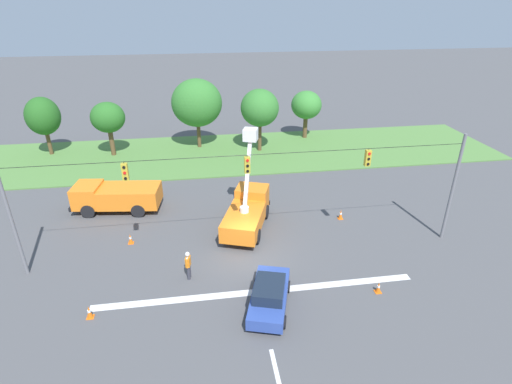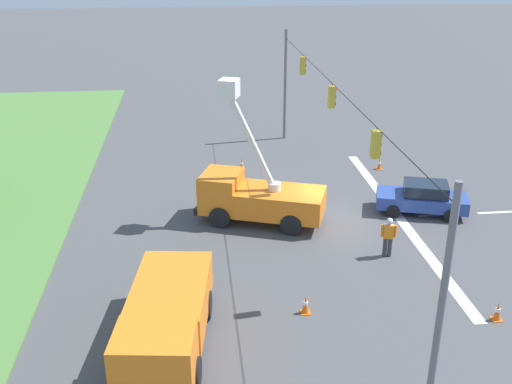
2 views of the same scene
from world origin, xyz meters
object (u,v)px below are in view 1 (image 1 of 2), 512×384
Objects in this scene: tree_far_west at (43,116)px; tree_centre at (197,103)px; tree_far_east at (306,105)px; traffic_cone_mid_left at (89,312)px; traffic_cone_mid_right at (378,287)px; tree_east at (260,108)px; sedan_blue at (269,295)px; traffic_cone_foreground_right at (130,239)px; road_worker at (188,264)px; tree_west at (108,118)px; traffic_cone_foreground_left at (341,214)px; utility_truck_support_near at (116,196)px; utility_truck_bucket_lift at (247,210)px.

tree_centre reaches higher than tree_far_west.
tree_far_east is 7.44× the size of traffic_cone_mid_left.
traffic_cone_mid_left is at bearing 178.71° from traffic_cone_mid_right.
tree_east is at bearing -5.47° from tree_far_west.
sedan_blue is at bearing -3.81° from traffic_cone_mid_left.
traffic_cone_mid_right is (15.08, -0.34, -0.03)m from traffic_cone_mid_left.
tree_far_east is at bearing 30.61° from tree_east.
traffic_cone_foreground_right is at bearing 153.46° from traffic_cone_mid_right.
traffic_cone_mid_right is at bearing -15.22° from road_worker.
traffic_cone_mid_left is (-9.02, 0.60, -0.44)m from sedan_blue.
tree_west reaches higher than sedan_blue.
traffic_cone_mid_left is at bearing -83.59° from tree_west.
tree_far_west is 7.95× the size of traffic_cone_foreground_left.
utility_truck_support_near is 15.29m from sedan_blue.
utility_truck_support_near is 9.21× the size of traffic_cone_mid_left.
traffic_cone_foreground_left is 14.64m from traffic_cone_foreground_right.
tree_west is 14.86m from tree_east.
traffic_cone_foreground_right is 15.57m from traffic_cone_mid_right.
tree_west is 0.82× the size of utility_truck_support_near.
traffic_cone_mid_left is at bearing -88.16° from utility_truck_support_near.
utility_truck_support_near is (-12.56, -11.06, -3.35)m from tree_east.
traffic_cone_foreground_right is at bearing -130.99° from tree_far_east.
utility_truck_bucket_lift is 11.75m from traffic_cone_mid_left.
traffic_cone_foreground_left is (6.81, 0.10, -0.99)m from utility_truck_bucket_lift.
tree_west is at bearing -172.99° from tree_far_east.
tree_east is at bearing 82.19° from sedan_blue.
tree_west is at bearing 126.16° from utility_truck_bucket_lift.
sedan_blue is (11.65, -23.99, -3.11)m from tree_west.
tree_east is at bearing 55.25° from traffic_cone_foreground_right.
road_worker is at bearing -48.03° from traffic_cone_foreground_right.
tree_west is 7.73× the size of traffic_cone_foreground_right.
traffic_cone_foreground_left is (24.68, -16.90, -3.64)m from tree_far_west.
tree_centre reaches higher than traffic_cone_foreground_left.
traffic_cone_mid_right is (9.05, -24.86, -4.45)m from tree_centre.
utility_truck_bucket_lift is at bearing -53.84° from tree_west.
tree_far_east is 25.80m from traffic_cone_foreground_right.
utility_truck_bucket_lift is 3.80× the size of road_worker.
tree_far_east is 1.15× the size of sedan_blue.
utility_truck_support_near is 16.59m from traffic_cone_foreground_left.
traffic_cone_foreground_right is at bearing -60.67° from tree_far_west.
traffic_cone_foreground_left is (9.73, -16.86, -4.41)m from tree_centre.
traffic_cone_mid_left is (2.63, -23.39, -3.55)m from tree_west.
traffic_cone_foreground_left is (18.38, -15.74, -3.54)m from tree_west.
tree_west is at bearing 139.42° from traffic_cone_foreground_left.
tree_far_east reaches higher than road_worker.
tree_centre is 22.44m from road_worker.
road_worker reaches higher than traffic_cone_foreground_left.
road_worker is 2.52× the size of traffic_cone_foreground_right.
road_worker is 5.53m from traffic_cone_mid_left.
tree_centre is 14.97m from utility_truck_support_near.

